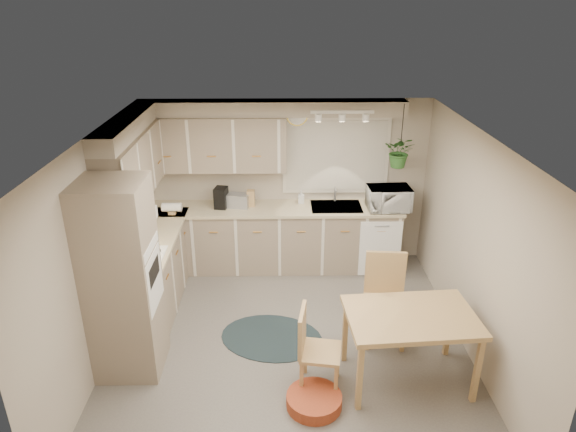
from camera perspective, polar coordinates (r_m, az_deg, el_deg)
The scene contains 35 objects.
floor at distance 6.10m, azimuth 0.06°, elevation -13.76°, with size 4.20×4.20×0.00m, color slate.
ceiling at distance 5.03m, azimuth 0.07°, elevation 8.61°, with size 4.20×4.20×0.00m, color white.
wall_back at distance 7.39m, azimuth -0.21°, elevation 3.76°, with size 4.00×0.04×2.40m, color #ADA08F.
wall_front at distance 3.71m, azimuth 0.64°, elevation -18.57°, with size 4.00×0.04×2.40m, color #ADA08F.
wall_left at distance 5.78m, azimuth -20.20°, elevation -3.58°, with size 0.04×4.20×2.40m, color #ADA08F.
wall_right at distance 5.84m, azimuth 20.12°, elevation -3.30°, with size 0.04×4.20×2.40m, color #ADA08F.
base_cab_left at distance 6.78m, azimuth -14.67°, elevation -5.93°, with size 0.60×1.85×0.90m, color gray.
base_cab_back at distance 7.40m, azimuth -1.72°, elevation -2.51°, with size 3.60×0.60×0.90m, color gray.
counter_left at distance 6.57m, azimuth -14.99°, elevation -2.35°, with size 0.64×1.89×0.04m, color beige.
counter_back at distance 7.20m, azimuth -1.76°, elevation 0.82°, with size 3.64×0.64×0.04m, color beige.
oven_stack at distance 5.44m, azimuth -17.93°, elevation -6.82°, with size 0.65×0.65×2.10m, color gray.
wall_oven_face at distance 5.35m, azimuth -14.63°, elevation -6.91°, with size 0.02×0.56×0.58m, color white.
upper_cab_left at distance 6.39m, azimuth -16.76°, elevation 5.48°, with size 0.35×2.00×0.75m, color gray.
upper_cab_back at distance 7.09m, azimuth -8.38°, elevation 7.96°, with size 2.00×0.35×0.75m, color gray.
soffit_left at distance 6.27m, azimuth -17.49°, elevation 9.60°, with size 0.30×2.00×0.20m, color #ADA08F.
soffit_back at distance 6.95m, azimuth -1.89°, elevation 11.90°, with size 3.60×0.30×0.20m, color #ADA08F.
cooktop at distance 6.06m, azimuth -16.14°, elevation -4.49°, with size 0.52×0.58×0.02m, color white.
range_hood at distance 5.87m, azimuth -16.82°, elevation -0.55°, with size 0.40×0.60×0.14m, color white.
window_blinds at distance 7.28m, azimuth 5.35°, elevation 6.66°, with size 1.40×0.02×1.00m, color silver.
window_frame at distance 7.29m, azimuth 5.34°, elevation 6.68°, with size 1.50×0.02×1.10m, color beige.
sink at distance 7.26m, azimuth 5.36°, elevation 0.75°, with size 0.70×0.48×0.10m, color #A0A2A8.
dishwasher_front at distance 7.27m, azimuth 10.19°, elevation -3.63°, with size 0.58×0.01×0.83m, color white.
track_light_bar at distance 6.60m, azimuth 6.05°, elevation 11.43°, with size 0.80×0.04×0.04m, color white.
wall_clock at distance 7.09m, azimuth 1.02°, elevation 11.16°, with size 0.30×0.30×0.03m, color #E6CB51.
dining_table at distance 5.49m, azimuth 13.17°, elevation -14.07°, with size 1.27×0.84×0.80m, color tan.
chair_left at distance 5.27m, azimuth 3.66°, elevation -14.62°, with size 0.41×0.41×0.88m, color tan.
chair_back at distance 5.94m, azimuth 10.78°, elevation -9.31°, with size 0.48×0.48×1.03m, color tan.
braided_rug at distance 6.15m, azimuth -1.84°, elevation -13.33°, with size 1.19×0.90×0.01m, color black.
pet_bed at distance 5.29m, azimuth 2.91°, elevation -19.81°, with size 0.54×0.54×0.13m, color #AC4022.
microwave at distance 7.19m, azimuth 11.14°, elevation 2.21°, with size 0.58×0.32×0.39m, color white.
soap_bottle at distance 7.33m, azimuth 1.48°, elevation 1.78°, with size 0.08×0.19×0.09m, color white.
hanging_plant at distance 7.03m, azimuth 12.32°, elevation 6.63°, with size 0.39×0.43×0.34m, color #2E6327.
coffee_maker at distance 7.20m, azimuth -7.44°, elevation 2.04°, with size 0.16×0.20×0.29m, color black.
toaster at distance 7.21m, azimuth -5.60°, elevation 1.73°, with size 0.31×0.18×0.19m, color #A0A2A8.
knife_block at distance 7.22m, azimuth -4.15°, elevation 1.99°, with size 0.11×0.11×0.23m, color tan.
Camera 1 is at (-0.08, -4.86, 3.68)m, focal length 32.00 mm.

